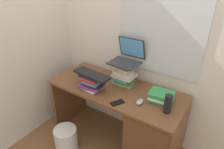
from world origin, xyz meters
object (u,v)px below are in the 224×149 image
at_px(computer_mouse, 140,102).
at_px(water_bottle, 168,104).
at_px(mug, 83,71).
at_px(desk, 144,127).
at_px(laptop, 127,56).
at_px(book_stack_keyboard_riser, 92,82).
at_px(book_stack_side, 161,97).
at_px(keyboard, 92,74).
at_px(cell_phone, 117,103).
at_px(book_stack_tall, 124,75).
at_px(wastebasket, 66,139).

xyz_separation_m(computer_mouse, water_bottle, (0.26, 0.02, 0.07)).
relative_size(mug, water_bottle, 0.66).
height_order(desk, laptop, laptop).
bearing_deg(book_stack_keyboard_riser, water_bottle, 4.56).
height_order(desk, water_bottle, water_bottle).
xyz_separation_m(book_stack_side, mug, (-0.99, -0.01, -0.00)).
xyz_separation_m(desk, keyboard, (-0.59, -0.12, 0.51)).
xyz_separation_m(book_stack_keyboard_riser, keyboard, (0.00, -0.00, 0.09)).
height_order(book_stack_side, keyboard, keyboard).
bearing_deg(mug, computer_mouse, -8.85).
distance_m(book_stack_side, cell_phone, 0.43).
bearing_deg(book_stack_side, desk, -149.05).
xyz_separation_m(desk, water_bottle, (0.22, -0.06, 0.43)).
bearing_deg(laptop, computer_mouse, -42.05).
xyz_separation_m(book_stack_side, water_bottle, (0.11, -0.13, 0.04)).
bearing_deg(book_stack_tall, mug, -170.14).
distance_m(book_stack_tall, book_stack_side, 0.49).
bearing_deg(mug, book_stack_tall, 9.86).
bearing_deg(computer_mouse, cell_phone, -146.71).
height_order(book_stack_tall, water_bottle, book_stack_tall).
distance_m(computer_mouse, wastebasket, 1.02).
xyz_separation_m(book_stack_side, computer_mouse, (-0.16, -0.14, -0.03)).
bearing_deg(water_bottle, book_stack_side, 130.00).
bearing_deg(book_stack_side, water_bottle, -50.00).
height_order(cell_phone, wastebasket, cell_phone).
bearing_deg(mug, desk, -3.60).
xyz_separation_m(cell_phone, wastebasket, (-0.56, -0.23, -0.61)).
bearing_deg(wastebasket, laptop, 56.23).
xyz_separation_m(book_stack_tall, water_bottle, (0.58, -0.20, -0.03)).
bearing_deg(computer_mouse, book_stack_tall, 145.27).
relative_size(laptop, cell_phone, 2.31).
height_order(laptop, mug, laptop).
bearing_deg(keyboard, book_stack_tall, 53.75).
relative_size(laptop, mug, 2.63).
relative_size(book_stack_tall, book_stack_keyboard_riser, 0.99).
bearing_deg(book_stack_tall, laptop, 89.35).
relative_size(book_stack_side, mug, 2.05).
bearing_deg(keyboard, laptop, 59.73).
distance_m(laptop, water_bottle, 0.68).
height_order(desk, cell_phone, cell_phone).
xyz_separation_m(book_stack_keyboard_riser, laptop, (0.23, 0.33, 0.23)).
bearing_deg(wastebasket, book_stack_tall, 53.31).
height_order(laptop, cell_phone, laptop).
distance_m(mug, cell_phone, 0.70).
xyz_separation_m(desk, laptop, (-0.36, 0.21, 0.65)).
bearing_deg(cell_phone, book_stack_keyboard_riser, -165.44).
bearing_deg(keyboard, book_stack_side, 19.60).
xyz_separation_m(desk, wastebasket, (-0.78, -0.42, -0.27)).
distance_m(desk, book_stack_side, 0.41).
bearing_deg(book_stack_keyboard_riser, book_stack_tall, 49.19).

